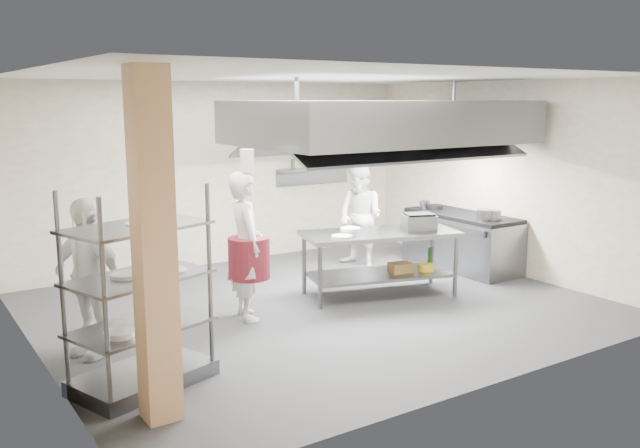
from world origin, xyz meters
TOP-DOWN VIEW (x-y plane):
  - floor at (0.00, 0.00)m, footprint 7.00×7.00m
  - ceiling at (0.00, 0.00)m, footprint 7.00×7.00m
  - wall_back at (0.00, 3.00)m, footprint 7.00×0.00m
  - wall_left at (-3.50, 0.00)m, footprint 0.00×6.00m
  - wall_right at (3.50, 0.00)m, footprint 0.00×6.00m
  - column at (-2.90, -1.90)m, footprint 0.30×0.30m
  - exhaust_hood at (1.30, 0.40)m, footprint 4.00×2.50m
  - hood_strip_a at (0.40, 0.40)m, footprint 1.60×0.12m
  - hood_strip_b at (2.20, 0.40)m, footprint 1.60×0.12m
  - wall_shelf at (1.80, 2.84)m, footprint 1.50×0.28m
  - island at (1.00, 0.01)m, footprint 2.31×1.44m
  - island_worktop at (1.00, 0.01)m, footprint 2.31×1.44m
  - island_undershelf at (1.00, 0.01)m, footprint 2.12×1.31m
  - pass_rack at (-2.80, -1.15)m, footprint 1.46×1.12m
  - cooking_range at (3.08, 0.50)m, footprint 0.80×2.00m
  - range_top at (3.08, 0.50)m, footprint 0.78×1.96m
  - chef_head at (-1.03, 0.12)m, footprint 0.57×0.75m
  - chef_line at (1.78, 1.50)m, footprint 0.81×0.94m
  - chef_plating at (-3.00, -0.07)m, footprint 0.80×1.09m
  - griddle at (1.53, -0.20)m, footprint 0.53×0.48m
  - wicker_basket at (1.26, -0.14)m, footprint 0.35×0.27m
  - stockpot at (2.92, -0.13)m, footprint 0.24×0.24m
  - plate_stack at (-2.80, -1.15)m, footprint 0.28×0.28m

SIDE VIEW (x-z plane):
  - floor at x=0.00m, z-range 0.00..0.00m
  - island_undershelf at x=1.00m, z-range 0.28..0.32m
  - wicker_basket at x=1.26m, z-range 0.32..0.46m
  - cooking_range at x=3.08m, z-range 0.00..0.84m
  - island at x=1.00m, z-range 0.00..0.91m
  - plate_stack at x=-2.80m, z-range 0.59..0.64m
  - chef_line at x=1.78m, z-range 0.00..1.67m
  - chef_plating at x=-3.00m, z-range 0.00..1.72m
  - range_top at x=3.08m, z-range 0.84..0.90m
  - island_worktop at x=1.00m, z-range 0.85..0.91m
  - chef_head at x=-1.03m, z-range 0.00..1.86m
  - pass_rack at x=-2.80m, z-range 0.00..1.93m
  - stockpot at x=2.92m, z-range 0.90..1.07m
  - griddle at x=1.53m, z-range 0.91..1.12m
  - wall_back at x=0.00m, z-range -2.00..5.00m
  - wall_left at x=-3.50m, z-range -1.50..4.50m
  - wall_right at x=3.50m, z-range -1.50..4.50m
  - column at x=-2.90m, z-range 0.00..3.00m
  - wall_shelf at x=1.80m, z-range 1.48..1.52m
  - hood_strip_a at x=0.40m, z-range 2.06..2.10m
  - hood_strip_b at x=2.20m, z-range 2.06..2.10m
  - exhaust_hood at x=1.30m, z-range 2.10..2.70m
  - ceiling at x=0.00m, z-range 3.00..3.00m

